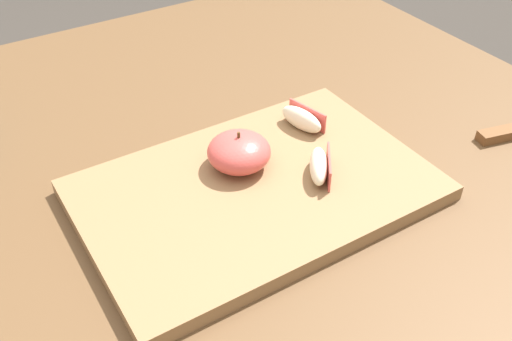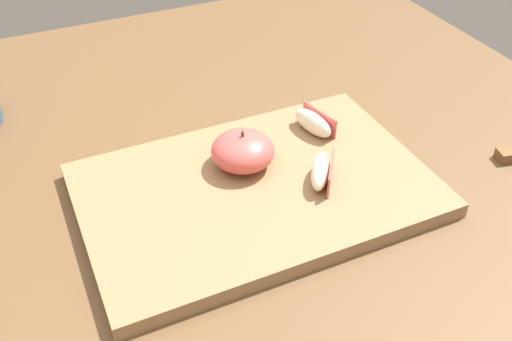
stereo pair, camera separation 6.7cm
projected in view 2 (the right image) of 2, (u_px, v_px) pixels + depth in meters
The scene contains 5 objects.
dining_table at pixel (196, 219), 0.82m from camera, with size 1.15×0.95×0.75m.
cutting_board at pixel (256, 190), 0.69m from camera, with size 0.41×0.27×0.02m.
apple_half_skin_up at pixel (243, 151), 0.70m from camera, with size 0.08×0.08×0.05m.
apple_wedge_left at pixel (321, 171), 0.68m from camera, with size 0.06×0.07×0.03m.
apple_wedge_right at pixel (313, 122), 0.76m from camera, with size 0.04×0.07×0.03m.
Camera 2 is at (-0.17, -0.58, 1.21)m, focal length 40.75 mm.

